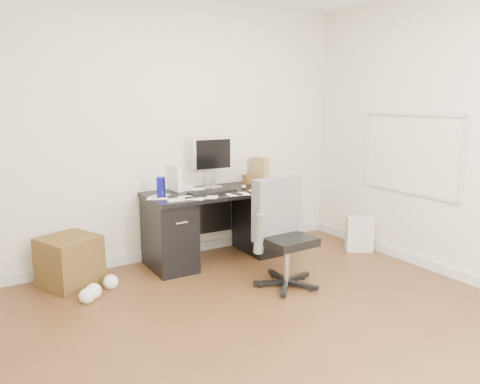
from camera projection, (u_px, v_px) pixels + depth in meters
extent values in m
plane|color=#4C3018|center=(286.00, 329.00, 3.52)|extent=(4.00, 4.00, 0.00)
cube|color=silver|center=(176.00, 132.00, 4.93)|extent=(4.00, 0.02, 2.70)
cube|color=silver|center=(467.00, 138.00, 4.25)|extent=(0.02, 4.00, 2.70)
cube|color=silver|center=(180.00, 250.00, 5.18)|extent=(4.00, 0.03, 0.10)
cube|color=silver|center=(453.00, 273.00, 4.50)|extent=(0.03, 4.00, 0.10)
cube|color=black|center=(217.00, 192.00, 4.91)|extent=(1.50, 0.70, 0.04)
cube|color=black|center=(169.00, 234.00, 4.71)|extent=(0.40, 0.60, 0.71)
cube|color=black|center=(261.00, 220.00, 5.26)|extent=(0.40, 0.60, 0.71)
cube|color=black|center=(204.00, 211.00, 5.24)|extent=(0.70, 0.03, 0.51)
cube|color=black|center=(212.00, 192.00, 4.77)|extent=(0.51, 0.20, 0.03)
sphere|color=silver|center=(244.00, 187.00, 4.96)|extent=(0.07, 0.07, 0.05)
cylinder|color=#151593|center=(161.00, 187.00, 4.59)|extent=(0.09, 0.09, 0.20)
cube|color=white|center=(175.00, 178.00, 4.89)|extent=(0.13, 0.24, 0.27)
cube|color=#A07E4D|center=(260.00, 170.00, 5.39)|extent=(0.16, 0.26, 0.28)
cube|color=yellow|center=(264.00, 185.00, 5.10)|extent=(0.19, 0.23, 0.03)
cube|color=#AFA99E|center=(288.00, 223.00, 5.54)|extent=(0.38, 0.54, 0.50)
cube|color=silver|center=(360.00, 234.00, 5.28)|extent=(0.36, 0.33, 0.40)
cube|color=#453014|center=(70.00, 261.00, 4.31)|extent=(0.61, 0.61, 0.46)
cube|color=slate|center=(261.00, 237.00, 5.49)|extent=(0.44, 0.41, 0.21)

